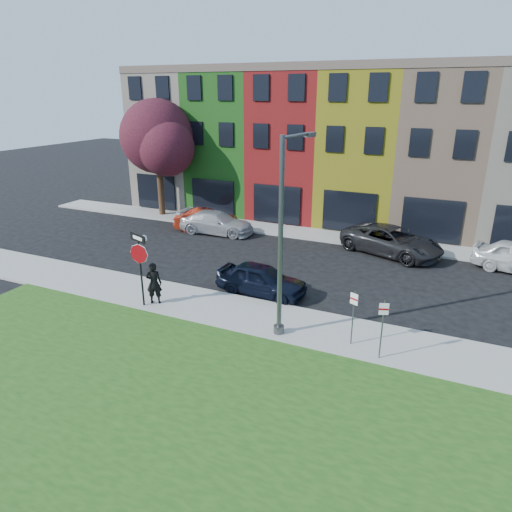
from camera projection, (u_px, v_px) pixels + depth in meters
The scene contains 14 objects.
ground at pixel (236, 358), 15.95m from camera, with size 120.00×120.00×0.00m, color black.
sidewalk_near at pixel (316, 330), 17.72m from camera, with size 40.00×3.00×0.12m, color #999791.
sidewalk_far at pixel (298, 232), 29.94m from camera, with size 40.00×2.40×0.12m, color #999791.
rowhouse_block at pixel (335, 146), 33.36m from camera, with size 30.00×10.12×10.00m.
stop_sign at pixel (139, 255), 18.84m from camera, with size 1.00×0.39×3.21m.
man at pixel (154, 283), 19.52m from camera, with size 0.80×0.67×1.86m, color black.
sedan_near at pixel (261, 279), 20.77m from camera, with size 4.28×1.91×1.43m, color black.
parked_car_red at pixel (206, 220), 30.44m from camera, with size 4.45×2.91×1.39m, color maroon.
parked_car_silver at pixel (217, 223), 29.73m from camera, with size 5.05×2.33×1.43m, color #9FA0A4.
parked_car_dark at pixel (392, 241), 25.85m from camera, with size 6.30×4.51×1.59m, color black.
street_lamp at pixel (284, 239), 16.30m from camera, with size 0.62×2.57×7.33m.
parking_sign_a at pixel (353, 311), 16.17m from camera, with size 0.30×0.16×2.10m.
parking_sign_b at pixel (383, 323), 15.27m from camera, with size 0.31×0.14×2.18m.
tree_purple at pixel (159, 138), 32.31m from camera, with size 6.22×5.45×8.24m.
Camera 1 is at (6.36, -12.25, 8.79)m, focal length 32.00 mm.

